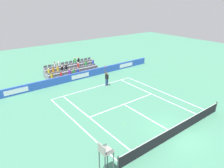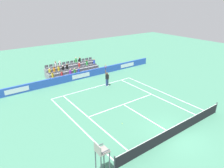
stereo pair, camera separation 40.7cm
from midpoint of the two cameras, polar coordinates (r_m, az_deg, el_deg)
name	(u,v)px [view 1 (the left image)]	position (r m, az deg, el deg)	size (l,w,h in m)	color
ground_plane	(176,135)	(17.32, 16.85, -13.39)	(80.00, 80.00, 0.00)	#47896B
line_baseline	(95,87)	(24.97, -5.36, -0.93)	(10.97, 0.10, 0.01)	white
line_service	(124,104)	(20.96, 2.75, -5.66)	(8.23, 0.10, 0.01)	white
line_centre_service	(147,118)	(18.96, 9.05, -9.22)	(0.10, 6.40, 0.01)	white
line_singles_sideline_left	(92,119)	(18.56, -6.26, -9.80)	(0.10, 11.89, 0.01)	white
line_singles_sideline_right	(155,95)	(23.29, 11.28, -3.09)	(0.10, 11.89, 0.01)	white
line_doubles_sideline_left	(78,125)	(18.03, -10.04, -11.12)	(0.10, 11.89, 0.01)	white
line_doubles_sideline_right	(163,92)	(24.25, 13.45, -2.21)	(0.10, 11.89, 0.01)	white
line_centre_mark	(95,88)	(24.90, -5.24, -1.00)	(0.10, 0.20, 0.01)	white
sponsor_barrier	(80,76)	(27.66, -9.32, 2.30)	(24.21, 0.22, 0.97)	blue
tennis_net	(177,130)	(17.05, 17.04, -12.04)	(11.97, 0.10, 1.07)	#33383D
tennis_player	(107,78)	(24.90, -1.95, 1.54)	(0.53, 0.39, 2.85)	navy
umpire_chair	(105,155)	(12.60, -2.89, -19.05)	(0.70, 0.70, 2.34)	#474C54
stadium_stand	(72,71)	(29.58, -11.52, 3.63)	(7.44, 2.85, 2.19)	gray
loose_tennis_ball	(124,123)	(17.89, 2.58, -10.91)	(0.07, 0.07, 0.07)	#D1E533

